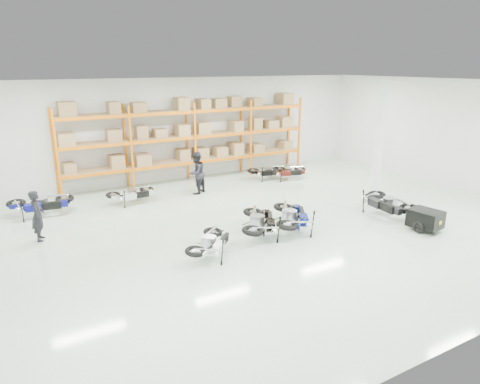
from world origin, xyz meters
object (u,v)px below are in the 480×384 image
trailer (425,219)px  moto_back_b (132,191)px  moto_back_c (268,169)px  moto_back_d (288,169)px  person_left (38,216)px  moto_touring_right (386,199)px  person_back (196,173)px  moto_silver_left (212,239)px  moto_back_a (40,200)px  moto_blue_centre (293,213)px  moto_black_far_left (261,218)px

trailer → moto_back_b: bearing=124.6°
moto_back_c → moto_back_d: 0.88m
moto_back_c → person_left: size_ratio=1.04×
moto_touring_right → person_back: (-4.63, 5.65, 0.26)m
moto_silver_left → moto_touring_right: (6.68, -0.01, 0.09)m
moto_back_b → moto_back_a: bearing=82.6°
moto_back_a → person_left: bearing=-177.1°
trailer → moto_back_c: 7.73m
moto_back_d → person_left: person_left is taller
moto_touring_right → moto_back_d: moto_touring_right is taller
moto_blue_centre → moto_back_b: bearing=-24.0°
person_left → moto_blue_centre: bearing=-103.2°
person_left → moto_silver_left: bearing=-121.0°
moto_blue_centre → person_left: 7.68m
moto_touring_right → moto_back_d: (-0.14, 5.63, -0.12)m
moto_touring_right → moto_back_d: bearing=98.6°
moto_back_d → moto_back_a: bearing=107.2°
trailer → person_back: person_back is taller
moto_blue_centre → person_left: bearing=7.2°
moto_black_far_left → moto_back_c: bearing=-93.8°
trailer → moto_back_d: moto_back_d is taller
moto_blue_centre → person_back: size_ratio=1.15×
moto_back_b → moto_back_d: moto_back_b is taller
trailer → moto_back_c: bearing=86.1°
trailer → person_left: person_left is taller
moto_touring_right → moto_back_c: moto_touring_right is taller
moto_back_a → person_left: size_ratio=1.22×
trailer → moto_back_d: (-0.14, 7.23, 0.09)m
moto_black_far_left → person_left: person_left is taller
moto_silver_left → trailer: 6.88m
person_left → person_back: 6.39m
trailer → moto_back_b: (-7.28, 7.25, 0.09)m
moto_black_far_left → person_back: person_back is taller
moto_blue_centre → moto_back_c: moto_blue_centre is taller
moto_back_b → moto_back_d: bearing=-94.4°
person_left → moto_back_a: bearing=4.6°
person_back → moto_black_far_left: bearing=54.9°
moto_silver_left → person_left: (-3.98, 3.54, 0.27)m
moto_back_a → moto_back_c: bearing=-79.4°
moto_silver_left → moto_blue_centre: bearing=-126.7°
moto_silver_left → moto_back_d: (6.54, 5.63, -0.02)m
moto_touring_right → moto_back_b: size_ratio=1.24×
moto_blue_centre → moto_back_d: moto_blue_centre is taller
moto_silver_left → moto_back_b: 5.68m
trailer → moto_back_a: size_ratio=0.87×
moto_silver_left → moto_back_a: size_ratio=0.88×
moto_touring_right → person_back: bearing=136.5°
moto_silver_left → moto_back_d: bearing=-94.0°
moto_silver_left → moto_back_a: moto_back_a is taller
moto_silver_left → person_back: person_back is taller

